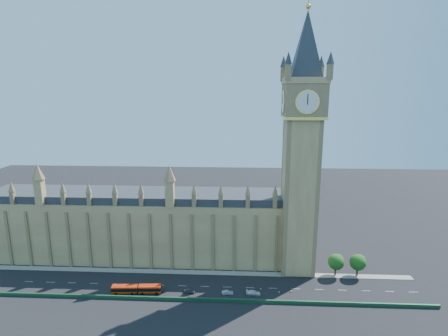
{
  "coord_description": "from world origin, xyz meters",
  "views": [
    {
      "loc": [
        16.37,
        -111.04,
        67.17
      ],
      "look_at": [
        10.32,
        10.0,
        40.76
      ],
      "focal_mm": 28.0,
      "sensor_mm": 36.0,
      "label": 1
    }
  ],
  "objects_px": {
    "car_grey": "(190,291)",
    "car_silver": "(227,293)",
    "car_white": "(253,293)",
    "red_bus": "(137,289)"
  },
  "relations": [
    {
      "from": "car_grey",
      "to": "red_bus",
      "type": "bearing_deg",
      "value": 98.19
    },
    {
      "from": "red_bus",
      "to": "car_white",
      "type": "xyz_separation_m",
      "value": [
        39.78,
        1.05,
        -0.78
      ]
    },
    {
      "from": "car_grey",
      "to": "car_silver",
      "type": "bearing_deg",
      "value": -86.59
    },
    {
      "from": "car_grey",
      "to": "car_white",
      "type": "bearing_deg",
      "value": -85.72
    },
    {
      "from": "car_white",
      "to": "car_silver",
      "type": "bearing_deg",
      "value": 96.89
    },
    {
      "from": "car_grey",
      "to": "car_silver",
      "type": "height_order",
      "value": "car_grey"
    },
    {
      "from": "car_silver",
      "to": "car_grey",
      "type": "bearing_deg",
      "value": 83.67
    },
    {
      "from": "car_grey",
      "to": "car_silver",
      "type": "relative_size",
      "value": 1.0
    },
    {
      "from": "car_grey",
      "to": "car_silver",
      "type": "distance_m",
      "value": 12.99
    },
    {
      "from": "car_silver",
      "to": "car_white",
      "type": "bearing_deg",
      "value": -94.19
    }
  ]
}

